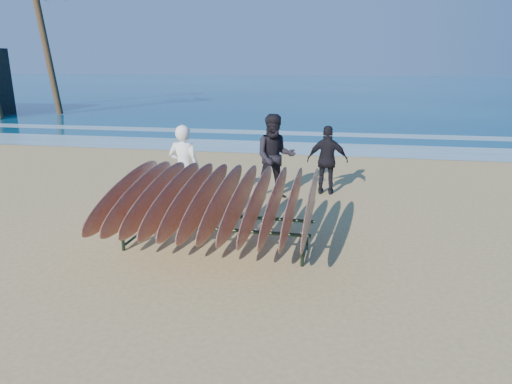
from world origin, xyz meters
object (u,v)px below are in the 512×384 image
person_dark_a (275,157)px  surfboard_rack (214,200)px  person_dark_b (327,160)px  person_white (184,168)px

person_dark_a → surfboard_rack: bearing=-112.6°
person_dark_b → person_dark_a: bearing=25.1°
person_white → person_dark_a: 2.10m
person_dark_a → person_dark_b: 1.29m
surfboard_rack → person_white: size_ratio=1.81×
surfboard_rack → person_white: person_white is taller
person_white → person_dark_b: size_ratio=1.11×
surfboard_rack → person_white: bearing=122.1°
person_white → person_dark_a: size_ratio=0.94×
surfboard_rack → person_dark_a: person_dark_a is taller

